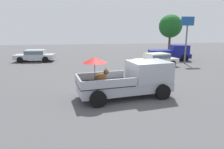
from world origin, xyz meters
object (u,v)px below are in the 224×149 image
parked_sedan_near (156,59)px  parked_sedan_far (35,55)px  pickup_truck_red (171,53)px  pickup_truck_main (132,79)px  motel_sign (187,31)px

parked_sedan_near → parked_sedan_far: (-12.41, 5.34, 0.00)m
pickup_truck_red → pickup_truck_main: bearing=-114.4°
pickup_truck_main → parked_sedan_far: bearing=110.8°
pickup_truck_red → motel_sign: motel_sign is taller
parked_sedan_far → motel_sign: bearing=169.9°
parked_sedan_near → motel_sign: 4.84m
pickup_truck_main → parked_sedan_far: pickup_truck_main is taller
parked_sedan_near → parked_sedan_far: size_ratio=1.05×
pickup_truck_main → parked_sedan_far: (-7.79, 13.64, -0.23)m
pickup_truck_red → parked_sedan_near: bearing=-121.9°
parked_sedan_far → motel_sign: motel_sign is taller
pickup_truck_red → parked_sedan_near: pickup_truck_red is taller
parked_sedan_far → motel_sign: size_ratio=0.90×
parked_sedan_near → pickup_truck_red: bearing=-145.1°
pickup_truck_main → parked_sedan_far: size_ratio=1.20×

